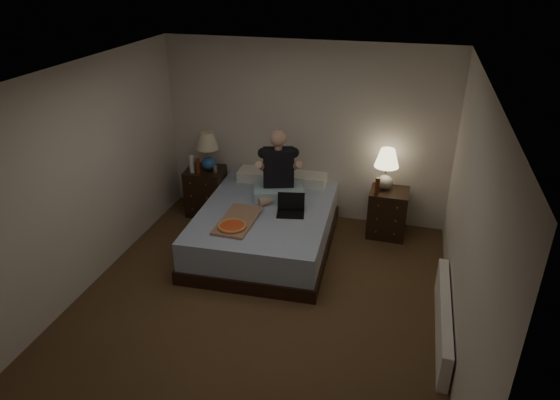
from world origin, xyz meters
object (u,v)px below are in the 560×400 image
(bed, at_px, (266,227))
(soda_can, at_px, (215,169))
(beer_bottle_left, at_px, (198,166))
(nightstand_right, at_px, (388,213))
(radiator, at_px, (443,318))
(nightstand_left, at_px, (206,191))
(water_bottle, at_px, (192,164))
(beer_bottle_right, at_px, (377,186))
(person, at_px, (279,165))
(lamp_right, at_px, (386,169))
(laptop, at_px, (291,206))
(lamp_left, at_px, (208,151))
(pizza_box, at_px, (232,227))

(bed, xyz_separation_m, soda_can, (-0.93, 0.61, 0.47))
(beer_bottle_left, bearing_deg, nightstand_right, 4.33)
(beer_bottle_left, distance_m, radiator, 3.81)
(nightstand_left, xyz_separation_m, radiator, (3.33, -1.89, -0.15))
(water_bottle, xyz_separation_m, beer_bottle_left, (0.10, -0.03, -0.01))
(beer_bottle_right, relative_size, person, 0.25)
(lamp_right, height_order, laptop, lamp_right)
(radiator, bearing_deg, bed, 151.43)
(lamp_left, bearing_deg, beer_bottle_left, -115.25)
(lamp_left, bearing_deg, laptop, -28.75)
(nightstand_right, relative_size, lamp_right, 1.17)
(lamp_right, relative_size, pizza_box, 0.74)
(beer_bottle_left, relative_size, radiator, 0.14)
(bed, xyz_separation_m, nightstand_left, (-1.12, 0.68, 0.07))
(lamp_left, height_order, radiator, lamp_left)
(lamp_left, height_order, beer_bottle_right, lamp_left)
(radiator, bearing_deg, lamp_right, 111.55)
(radiator, bearing_deg, person, 143.82)
(soda_can, distance_m, beer_bottle_left, 0.24)
(nightstand_right, bearing_deg, water_bottle, -175.23)
(person, xyz_separation_m, pizza_box, (-0.30, -0.99, -0.43))
(lamp_right, relative_size, soda_can, 5.60)
(nightstand_right, distance_m, soda_can, 2.48)
(bed, height_order, person, person)
(nightstand_left, xyz_separation_m, person, (1.20, -0.33, 0.66))
(bed, relative_size, nightstand_left, 3.14)
(beer_bottle_right, bearing_deg, water_bottle, -179.28)
(nightstand_right, xyz_separation_m, laptop, (-1.16, -0.78, 0.33))
(bed, xyz_separation_m, beer_bottle_right, (1.35, 0.57, 0.50))
(lamp_right, bearing_deg, beer_bottle_right, -112.78)
(nightstand_left, xyz_separation_m, soda_can, (0.19, -0.07, 0.40))
(soda_can, xyz_separation_m, radiator, (3.13, -1.81, -0.54))
(lamp_left, bearing_deg, beer_bottle_right, -2.98)
(person, xyz_separation_m, radiator, (2.13, -1.56, -0.81))
(nightstand_right, height_order, beer_bottle_left, beer_bottle_left)
(beer_bottle_left, relative_size, pizza_box, 0.30)
(bed, relative_size, soda_can, 21.68)
(nightstand_right, xyz_separation_m, lamp_left, (-2.56, -0.02, 0.64))
(lamp_left, relative_size, radiator, 0.35)
(person, distance_m, laptop, 0.62)
(laptop, bearing_deg, beer_bottle_left, 147.85)
(pizza_box, bearing_deg, radiator, -11.86)
(radiator, bearing_deg, water_bottle, 153.25)
(lamp_left, distance_m, lamp_right, 2.48)
(lamp_right, bearing_deg, bed, -151.86)
(beer_bottle_right, bearing_deg, bed, -157.12)
(radiator, bearing_deg, beer_bottle_left, 152.92)
(radiator, bearing_deg, beer_bottle_right, 115.88)
(beer_bottle_right, distance_m, pizza_box, 1.99)
(water_bottle, height_order, pizza_box, water_bottle)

